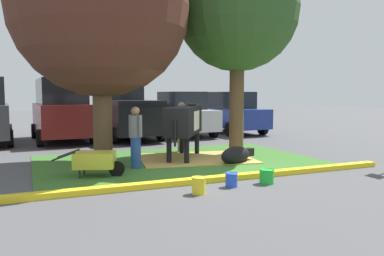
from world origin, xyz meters
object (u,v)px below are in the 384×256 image
object	(u,v)px
shade_tree_right	(238,11)
calf_lying	(236,155)
person_handler	(182,125)
bucket_yellow	(199,185)
shade_tree_left	(100,8)
person_visitor_near	(136,136)
wheelbarrow	(96,160)
sedan_silver	(182,114)
pickup_truck_black	(124,112)
bucket_blue	(231,180)
cow_holstein	(185,121)
bucket_green	(267,176)
sedan_blue	(231,113)
suv_black	(61,110)

from	to	relation	value
shade_tree_right	calf_lying	size ratio (longest dim) A/B	4.81
shade_tree_right	calf_lying	xyz separation A→B (m)	(-0.78, -1.37, -4.20)
shade_tree_right	person_handler	world-z (taller)	shade_tree_right
bucket_yellow	shade_tree_right	bearing A→B (deg)	51.95
person_handler	bucket_yellow	distance (m)	5.39
shade_tree_left	person_visitor_near	world-z (taller)	shade_tree_left
wheelbarrow	sedan_silver	world-z (taller)	sedan_silver
pickup_truck_black	sedan_silver	distance (m)	2.70
shade_tree_right	bucket_blue	bearing A→B (deg)	-121.08
cow_holstein	bucket_yellow	xyz separation A→B (m)	(-1.29, -3.89, -0.95)
bucket_green	sedan_blue	size ratio (longest dim) A/B	0.07
person_visitor_near	bucket_blue	size ratio (longest dim) A/B	5.46
bucket_blue	person_visitor_near	bearing A→B (deg)	116.19
bucket_blue	pickup_truck_black	xyz separation A→B (m)	(0.06, 9.73, 0.96)
wheelbarrow	bucket_green	xyz separation A→B (m)	(3.23, -2.12, -0.22)
suv_black	pickup_truck_black	distance (m)	2.62
calf_lying	pickup_truck_black	xyz separation A→B (m)	(-1.35, 7.45, 0.88)
person_visitor_near	bucket_green	world-z (taller)	person_visitor_near
person_handler	bucket_yellow	xyz separation A→B (m)	(-1.67, -5.07, -0.71)
person_handler	cow_holstein	bearing A→B (deg)	-107.48
bucket_yellow	bucket_blue	size ratio (longest dim) A/B	1.13
shade_tree_left	bucket_blue	world-z (taller)	shade_tree_left
calf_lying	sedan_blue	distance (m)	8.50
wheelbarrow	sedan_blue	size ratio (longest dim) A/B	0.36
shade_tree_right	wheelbarrow	bearing A→B (deg)	-161.18
bucket_blue	shade_tree_left	bearing A→B (deg)	120.17
calf_lying	suv_black	size ratio (longest dim) A/B	0.28
sedan_blue	pickup_truck_black	bearing A→B (deg)	-179.62
pickup_truck_black	sedan_blue	bearing A→B (deg)	0.38
shade_tree_left	pickup_truck_black	world-z (taller)	shade_tree_left
bucket_yellow	suv_black	xyz separation A→B (m)	(-1.70, 9.82, 1.10)
shade_tree_left	sedan_blue	distance (m)	10.21
shade_tree_left	shade_tree_right	size ratio (longest dim) A/B	1.02
wheelbarrow	suv_black	size ratio (longest dim) A/B	0.34
person_visitor_near	bucket_blue	distance (m)	3.04
shade_tree_right	bucket_yellow	world-z (taller)	shade_tree_right
person_visitor_near	wheelbarrow	size ratio (longest dim) A/B	1.00
shade_tree_left	bucket_blue	xyz separation A→B (m)	(1.99, -3.42, -3.96)
calf_lying	sedan_silver	world-z (taller)	sedan_silver
person_handler	person_visitor_near	bearing A→B (deg)	-134.34
sedan_blue	suv_black	bearing A→B (deg)	-178.64
pickup_truck_black	sedan_silver	world-z (taller)	pickup_truck_black
person_handler	bucket_yellow	bearing A→B (deg)	-108.19
shade_tree_left	person_handler	distance (m)	4.50
sedan_blue	calf_lying	bearing A→B (deg)	-117.85
shade_tree_left	sedan_silver	bearing A→B (deg)	52.86
sedan_silver	sedan_blue	world-z (taller)	same
person_handler	bucket_green	xyz separation A→B (m)	(0.01, -4.87, -0.72)
bucket_green	bucket_yellow	bearing A→B (deg)	-173.19
shade_tree_left	bucket_yellow	distance (m)	5.51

